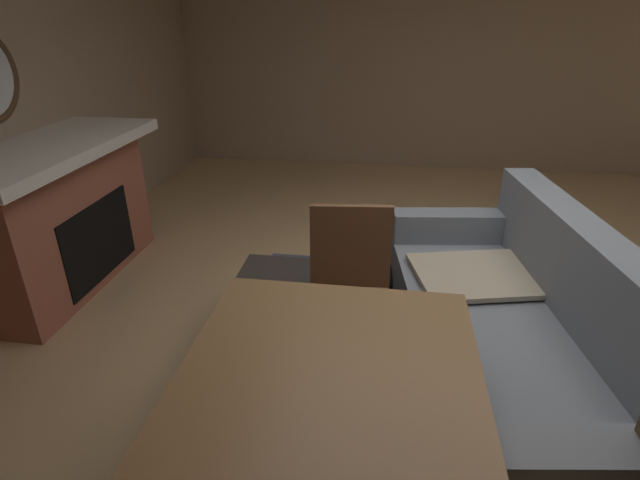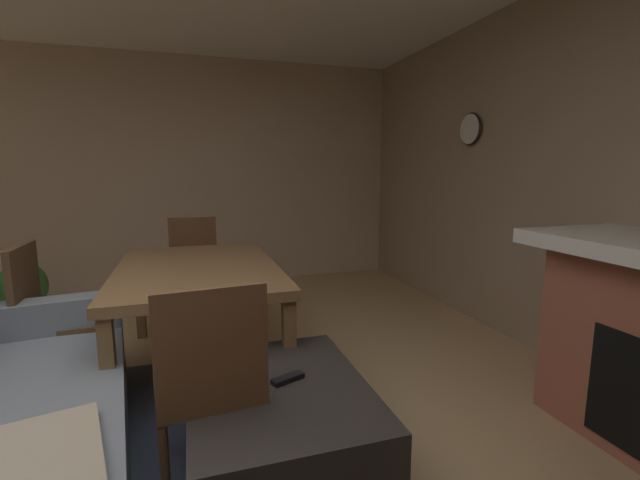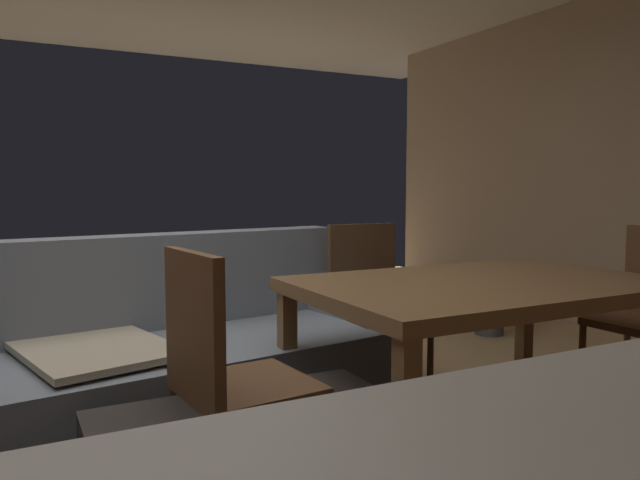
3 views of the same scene
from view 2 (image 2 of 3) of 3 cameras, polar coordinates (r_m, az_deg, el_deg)
The scene contains 9 objects.
wall_right_window_side at distance 5.37m, azimuth -23.46°, elevation 8.17°, with size 0.12×6.63×2.67m, color #C4AA91.
ottoman_coffee_table at distance 2.14m, azimuth -5.58°, elevation -23.75°, with size 1.01×0.80×0.41m, color #2D2826.
tv_remote at distance 2.07m, azimuth -4.35°, elevation -18.09°, with size 0.05×0.16×0.02m, color black.
dining_table at distance 3.00m, azimuth -16.08°, elevation -4.69°, with size 1.59×1.03×0.74m.
dining_chair_west at distance 1.93m, azimuth -14.60°, elevation -17.14°, with size 0.48×0.48×0.93m.
dining_chair_east at distance 4.19m, azimuth -16.50°, elevation -2.77°, with size 0.46×0.46×0.93m.
dining_chair_north at distance 3.16m, azimuth -32.84°, elevation -7.82°, with size 0.44×0.44×0.93m.
potted_plant at distance 4.75m, azimuth -35.06°, elevation -5.42°, with size 0.40×0.40×0.55m.
wall_clock at distance 4.19m, azimuth 19.58°, elevation 13.88°, with size 0.29×0.03×0.29m.
Camera 2 is at (-1.50, -0.54, 1.37)m, focal length 23.79 mm.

